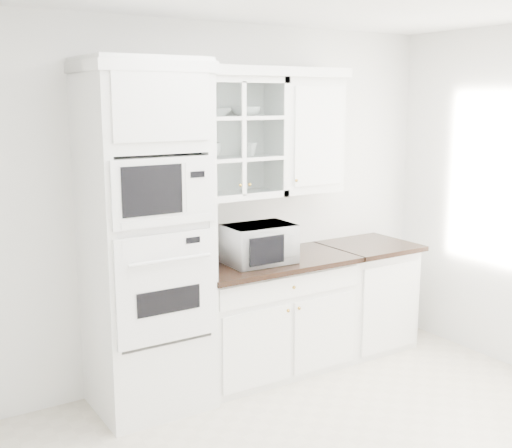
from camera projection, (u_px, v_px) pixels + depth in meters
room_shell at (326, 160)px, 3.81m from camera, size 4.00×3.50×2.70m
oven_column at (146, 240)px, 4.34m from camera, size 0.76×0.68×2.40m
base_cabinet_run at (270, 315)px, 5.05m from camera, size 1.32×0.67×0.92m
extra_base_cabinet at (365, 294)px, 5.58m from camera, size 0.72×0.67×0.92m
upper_cabinet_glass at (232, 138)px, 4.77m from camera, size 0.80×0.33×0.90m
upper_cabinet_solid at (305, 135)px, 5.12m from camera, size 0.55×0.33×0.90m
crown_molding at (221, 71)px, 4.60m from camera, size 2.14×0.38×0.07m
countertop_microwave at (258, 243)px, 4.82m from camera, size 0.52×0.44×0.29m
bowl_a at (213, 112)px, 4.66m from camera, size 0.26×0.26×0.06m
bowl_b at (245, 111)px, 4.79m from camera, size 0.28×0.28×0.07m
cup_a at (212, 150)px, 4.69m from camera, size 0.15×0.15×0.11m
cup_b at (250, 149)px, 4.87m from camera, size 0.14×0.14×0.10m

